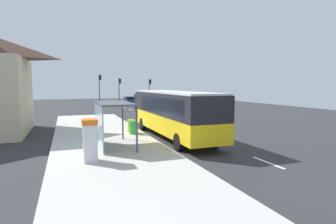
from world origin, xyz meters
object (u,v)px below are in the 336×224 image
(bus, at_px, (173,111))
(traffic_light_near_side, at_px, (150,88))
(ticket_machine, at_px, (90,140))
(recycling_bin_green, at_px, (133,127))
(white_van, at_px, (146,101))
(bus_shelter, at_px, (108,113))
(recycling_bin_yellow, at_px, (131,126))
(traffic_light_far_side, at_px, (100,85))
(sedan_near, at_px, (130,101))
(traffic_light_median, at_px, (120,87))

(bus, height_order, traffic_light_near_side, traffic_light_near_side)
(ticket_machine, bearing_deg, recycling_bin_green, 61.52)
(white_van, bearing_deg, bus_shelter, -110.20)
(bus_shelter, bearing_deg, recycling_bin_yellow, 62.26)
(bus, distance_m, recycling_bin_yellow, 3.45)
(recycling_bin_yellow, bearing_deg, bus, -39.73)
(recycling_bin_yellow, bearing_deg, traffic_light_far_side, 87.85)
(recycling_bin_yellow, distance_m, bus_shelter, 4.97)
(ticket_machine, bearing_deg, sedan_near, 75.18)
(ticket_machine, xyz_separation_m, traffic_light_near_side, (13.15, 35.36, 1.95))
(sedan_near, height_order, traffic_light_median, traffic_light_median)
(sedan_near, relative_size, traffic_light_near_side, 0.95)
(white_van, xyz_separation_m, traffic_light_near_side, (3.30, 9.10, 1.78))
(bus, xyz_separation_m, traffic_light_near_side, (7.22, 30.37, 1.28))
(sedan_near, height_order, traffic_light_near_side, traffic_light_near_side)
(traffic_light_near_side, bearing_deg, white_van, -109.95)
(traffic_light_near_side, bearing_deg, sedan_near, 145.21)
(sedan_near, xyz_separation_m, bus_shelter, (-8.71, -34.74, 1.31))
(traffic_light_far_side, relative_size, bus_shelter, 1.35)
(bus, relative_size, traffic_light_near_side, 2.36)
(traffic_light_median, bearing_deg, white_van, -80.46)
(recycling_bin_green, bearing_deg, traffic_light_near_side, 71.50)
(bus_shelter, bearing_deg, sedan_near, 75.92)
(white_van, xyz_separation_m, bus_shelter, (-8.61, -23.41, 0.75))
(recycling_bin_green, xyz_separation_m, recycling_bin_yellow, (0.00, 0.70, 0.00))
(traffic_light_far_side, bearing_deg, bus_shelter, -95.67)
(traffic_light_near_side, height_order, bus_shelter, traffic_light_near_side)
(recycling_bin_green, bearing_deg, sedan_near, 78.25)
(bus_shelter, bearing_deg, bus, 24.48)
(white_van, bearing_deg, traffic_light_median, 99.54)
(white_van, xyz_separation_m, traffic_light_far_side, (-5.30, 9.90, 2.22))
(bus, bearing_deg, ticket_machine, -139.95)
(recycling_bin_green, distance_m, recycling_bin_yellow, 0.70)
(white_van, bearing_deg, ticket_machine, -110.56)
(bus, bearing_deg, recycling_bin_yellow, 140.27)
(recycling_bin_green, height_order, recycling_bin_yellow, same)
(traffic_light_near_side, bearing_deg, recycling_bin_green, -108.50)
(traffic_light_median, bearing_deg, bus_shelter, -101.30)
(traffic_light_median, bearing_deg, traffic_light_near_side, -17.41)
(traffic_light_near_side, distance_m, traffic_light_median, 5.35)
(sedan_near, relative_size, ticket_machine, 2.29)
(recycling_bin_green, relative_size, traffic_light_far_side, 0.18)
(traffic_light_near_side, distance_m, traffic_light_far_side, 8.66)
(white_van, bearing_deg, traffic_light_near_side, 70.05)
(recycling_bin_yellow, bearing_deg, white_van, 71.57)
(traffic_light_near_side, bearing_deg, bus, -103.36)
(sedan_near, xyz_separation_m, recycling_bin_green, (-6.50, -31.23, -0.14))
(recycling_bin_green, height_order, traffic_light_median, traffic_light_median)
(bus, distance_m, recycling_bin_green, 3.08)
(ticket_machine, xyz_separation_m, recycling_bin_green, (3.45, 6.36, -0.52))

